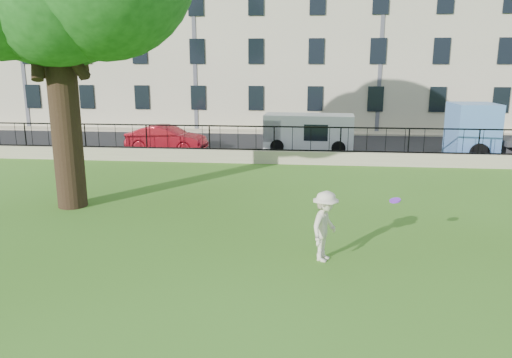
# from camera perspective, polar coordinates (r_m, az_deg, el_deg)

# --- Properties ---
(ground) EXTENTS (120.00, 120.00, 0.00)m
(ground) POSITION_cam_1_polar(r_m,az_deg,el_deg) (11.60, -2.10, -10.15)
(ground) COLOR #3A6718
(ground) RESTS_ON ground
(retaining_wall) EXTENTS (50.00, 0.40, 0.60)m
(retaining_wall) POSITION_cam_1_polar(r_m,az_deg,el_deg) (22.99, 2.07, 2.54)
(retaining_wall) COLOR gray
(retaining_wall) RESTS_ON ground
(iron_railing) EXTENTS (50.00, 0.05, 1.13)m
(iron_railing) POSITION_cam_1_polar(r_m,az_deg,el_deg) (22.84, 2.09, 4.64)
(iron_railing) COLOR black
(iron_railing) RESTS_ON retaining_wall
(street) EXTENTS (60.00, 9.00, 0.01)m
(street) POSITION_cam_1_polar(r_m,az_deg,el_deg) (27.65, 2.74, 3.77)
(street) COLOR black
(street) RESTS_ON ground
(sidewalk) EXTENTS (60.00, 1.40, 0.12)m
(sidewalk) POSITION_cam_1_polar(r_m,az_deg,el_deg) (32.78, 3.26, 5.38)
(sidewalk) COLOR gray
(sidewalk) RESTS_ON ground
(building_row) EXTENTS (56.40, 10.40, 13.80)m
(building_row) POSITION_cam_1_polar(r_m,az_deg,el_deg) (38.19, 3.84, 16.82)
(building_row) COLOR beige
(building_row) RESTS_ON ground
(man) EXTENTS (1.00, 1.25, 1.69)m
(man) POSITION_cam_1_polar(r_m,az_deg,el_deg) (11.85, 7.89, -5.38)
(man) COLOR beige
(man) RESTS_ON ground
(frisbee) EXTENTS (0.35, 0.35, 0.12)m
(frisbee) POSITION_cam_1_polar(r_m,az_deg,el_deg) (12.47, 15.61, -2.37)
(frisbee) COLOR purple
(red_sedan) EXTENTS (4.24, 1.86, 1.35)m
(red_sedan) POSITION_cam_1_polar(r_m,az_deg,el_deg) (26.26, -10.19, 4.54)
(red_sedan) COLOR maroon
(red_sedan) RESTS_ON street
(white_van) EXTENTS (4.64, 2.00, 1.91)m
(white_van) POSITION_cam_1_polar(r_m,az_deg,el_deg) (26.18, 6.04, 5.27)
(white_van) COLOR silver
(white_van) RESTS_ON street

